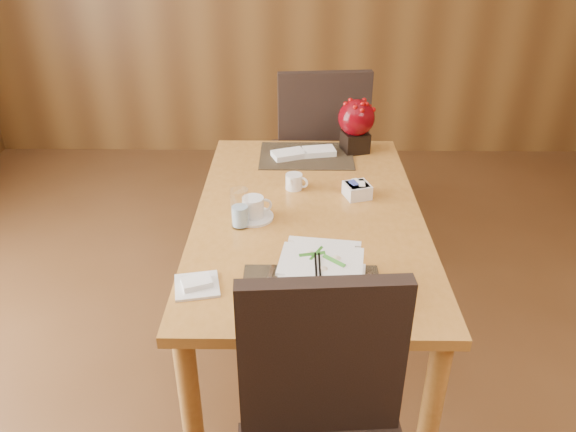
{
  "coord_description": "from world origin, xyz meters",
  "views": [
    {
      "loc": [
        -0.06,
        -1.36,
        1.84
      ],
      "look_at": [
        -0.08,
        0.35,
        0.87
      ],
      "focal_mm": 35.0,
      "sensor_mm": 36.0,
      "label": 1
    }
  ],
  "objects_px": {
    "coffee_cup": "(253,209)",
    "water_glass": "(240,208)",
    "berry_decor": "(356,123)",
    "bread_plate": "(197,286)",
    "creamer_jug": "(294,182)",
    "far_chair": "(320,149)",
    "sugar_caddy": "(357,190)",
    "dining_table": "(308,232)",
    "soup_setting": "(321,275)"
  },
  "relations": [
    {
      "from": "dining_table",
      "to": "creamer_jug",
      "type": "bearing_deg",
      "value": 106.37
    },
    {
      "from": "soup_setting",
      "to": "far_chair",
      "type": "bearing_deg",
      "value": 95.75
    },
    {
      "from": "berry_decor",
      "to": "far_chair",
      "type": "height_order",
      "value": "far_chair"
    },
    {
      "from": "water_glass",
      "to": "berry_decor",
      "type": "relative_size",
      "value": 0.6
    },
    {
      "from": "coffee_cup",
      "to": "creamer_jug",
      "type": "height_order",
      "value": "coffee_cup"
    },
    {
      "from": "water_glass",
      "to": "bread_plate",
      "type": "relative_size",
      "value": 1.11
    },
    {
      "from": "creamer_jug",
      "to": "sugar_caddy",
      "type": "height_order",
      "value": "creamer_jug"
    },
    {
      "from": "coffee_cup",
      "to": "sugar_caddy",
      "type": "xyz_separation_m",
      "value": [
        0.42,
        0.19,
        -0.01
      ]
    },
    {
      "from": "coffee_cup",
      "to": "sugar_caddy",
      "type": "distance_m",
      "value": 0.46
    },
    {
      "from": "coffee_cup",
      "to": "far_chair",
      "type": "xyz_separation_m",
      "value": [
        0.3,
        1.03,
        -0.18
      ]
    },
    {
      "from": "berry_decor",
      "to": "bread_plate",
      "type": "bearing_deg",
      "value": -118.44
    },
    {
      "from": "coffee_cup",
      "to": "sugar_caddy",
      "type": "bearing_deg",
      "value": 23.72
    },
    {
      "from": "far_chair",
      "to": "berry_decor",
      "type": "bearing_deg",
      "value": 108.28
    },
    {
      "from": "sugar_caddy",
      "to": "soup_setting",
      "type": "bearing_deg",
      "value": -105.44
    },
    {
      "from": "bread_plate",
      "to": "water_glass",
      "type": "bearing_deg",
      "value": 74.53
    },
    {
      "from": "water_glass",
      "to": "sugar_caddy",
      "type": "height_order",
      "value": "water_glass"
    },
    {
      "from": "coffee_cup",
      "to": "water_glass",
      "type": "height_order",
      "value": "water_glass"
    },
    {
      "from": "coffee_cup",
      "to": "berry_decor",
      "type": "height_order",
      "value": "berry_decor"
    },
    {
      "from": "berry_decor",
      "to": "creamer_jug",
      "type": "bearing_deg",
      "value": -125.64
    },
    {
      "from": "sugar_caddy",
      "to": "far_chair",
      "type": "height_order",
      "value": "far_chair"
    },
    {
      "from": "creamer_jug",
      "to": "bread_plate",
      "type": "distance_m",
      "value": 0.77
    },
    {
      "from": "berry_decor",
      "to": "bread_plate",
      "type": "height_order",
      "value": "berry_decor"
    },
    {
      "from": "coffee_cup",
      "to": "dining_table",
      "type": "bearing_deg",
      "value": 14.36
    },
    {
      "from": "sugar_caddy",
      "to": "coffee_cup",
      "type": "bearing_deg",
      "value": -156.28
    },
    {
      "from": "sugar_caddy",
      "to": "far_chair",
      "type": "xyz_separation_m",
      "value": [
        -0.12,
        0.84,
        -0.17
      ]
    },
    {
      "from": "berry_decor",
      "to": "far_chair",
      "type": "xyz_separation_m",
      "value": [
        -0.16,
        0.36,
        -0.29
      ]
    },
    {
      "from": "sugar_caddy",
      "to": "bread_plate",
      "type": "distance_m",
      "value": 0.86
    },
    {
      "from": "soup_setting",
      "to": "far_chair",
      "type": "relative_size",
      "value": 0.29
    },
    {
      "from": "dining_table",
      "to": "soup_setting",
      "type": "bearing_deg",
      "value": -86.97
    },
    {
      "from": "soup_setting",
      "to": "berry_decor",
      "type": "bearing_deg",
      "value": 87.32
    },
    {
      "from": "dining_table",
      "to": "sugar_caddy",
      "type": "bearing_deg",
      "value": 32.36
    },
    {
      "from": "coffee_cup",
      "to": "water_glass",
      "type": "relative_size",
      "value": 1.01
    },
    {
      "from": "berry_decor",
      "to": "far_chair",
      "type": "bearing_deg",
      "value": 113.66
    },
    {
      "from": "dining_table",
      "to": "water_glass",
      "type": "distance_m",
      "value": 0.34
    },
    {
      "from": "bread_plate",
      "to": "berry_decor",
      "type": "bearing_deg",
      "value": 61.56
    },
    {
      "from": "dining_table",
      "to": "water_glass",
      "type": "relative_size",
      "value": 9.61
    },
    {
      "from": "soup_setting",
      "to": "berry_decor",
      "type": "relative_size",
      "value": 1.2
    },
    {
      "from": "bread_plate",
      "to": "far_chair",
      "type": "xyz_separation_m",
      "value": [
        0.45,
        1.48,
        -0.14
      ]
    },
    {
      "from": "soup_setting",
      "to": "water_glass",
      "type": "distance_m",
      "value": 0.49
    },
    {
      "from": "dining_table",
      "to": "creamer_jug",
      "type": "distance_m",
      "value": 0.25
    },
    {
      "from": "coffee_cup",
      "to": "bread_plate",
      "type": "relative_size",
      "value": 1.12
    },
    {
      "from": "water_glass",
      "to": "bread_plate",
      "type": "xyz_separation_m",
      "value": [
        -0.11,
        -0.39,
        -0.07
      ]
    },
    {
      "from": "soup_setting",
      "to": "coffee_cup",
      "type": "xyz_separation_m",
      "value": [
        -0.24,
        0.46,
        -0.02
      ]
    },
    {
      "from": "coffee_cup",
      "to": "berry_decor",
      "type": "distance_m",
      "value": 0.82
    },
    {
      "from": "berry_decor",
      "to": "bread_plate",
      "type": "relative_size",
      "value": 1.87
    },
    {
      "from": "coffee_cup",
      "to": "sugar_caddy",
      "type": "height_order",
      "value": "coffee_cup"
    },
    {
      "from": "dining_table",
      "to": "far_chair",
      "type": "height_order",
      "value": "far_chair"
    },
    {
      "from": "coffee_cup",
      "to": "far_chair",
      "type": "bearing_deg",
      "value": 73.73
    },
    {
      "from": "creamer_jug",
      "to": "water_glass",
      "type": "bearing_deg",
      "value": -101.08
    },
    {
      "from": "coffee_cup",
      "to": "berry_decor",
      "type": "relative_size",
      "value": 0.6
    }
  ]
}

